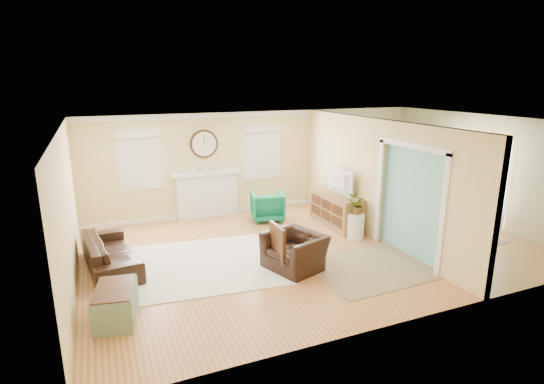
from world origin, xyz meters
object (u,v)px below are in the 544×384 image
(credenza, at_px, (336,209))
(dining_table, at_px, (425,217))
(green_chair, at_px, (267,206))
(sofa, at_px, (111,253))
(eames_chair, at_px, (295,251))

(credenza, height_order, dining_table, credenza)
(green_chair, bearing_deg, sofa, 34.44)
(sofa, bearing_deg, dining_table, -102.23)
(green_chair, height_order, credenza, credenza)
(sofa, xyz_separation_m, credenza, (5.07, 0.47, 0.10))
(green_chair, xyz_separation_m, dining_table, (3.07, -2.11, -0.05))
(sofa, bearing_deg, eames_chair, -119.64)
(sofa, xyz_separation_m, green_chair, (3.72, 1.47, 0.06))
(eames_chair, distance_m, credenza, 2.64)
(sofa, relative_size, dining_table, 1.15)
(eames_chair, bearing_deg, dining_table, 81.88)
(eames_chair, relative_size, green_chair, 1.30)
(eames_chair, relative_size, dining_table, 0.58)
(green_chair, bearing_deg, eames_chair, 90.80)
(sofa, bearing_deg, credenza, -91.59)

